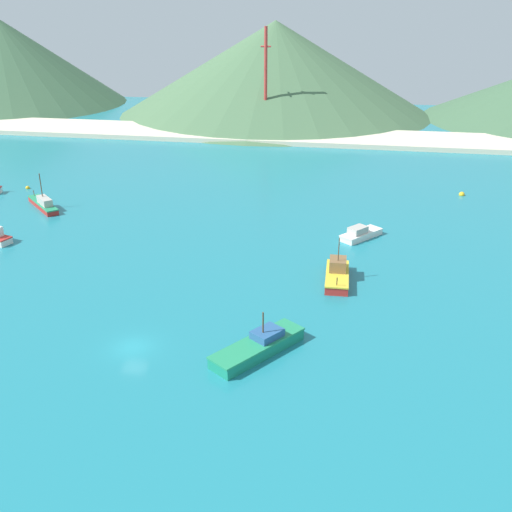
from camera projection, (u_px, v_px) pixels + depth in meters
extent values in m
cube|color=teal|center=(206.00, 243.00, 88.41)|extent=(260.00, 280.00, 0.50)
cube|color=red|center=(43.00, 206.00, 102.89)|extent=(9.16, 8.92, 0.83)
cube|color=#238C5B|center=(43.00, 203.00, 102.68)|extent=(9.35, 9.10, 0.20)
cube|color=#B2ADA3|center=(45.00, 201.00, 101.40)|extent=(4.12, 4.05, 1.20)
cylinder|color=#4C3823|center=(34.00, 193.00, 106.11)|extent=(0.45, 0.44, 1.13)
cylinder|color=#4C3823|center=(41.00, 185.00, 100.98)|extent=(0.17, 0.17, 4.11)
cube|color=silver|center=(361.00, 235.00, 89.72)|extent=(6.52, 7.23, 0.77)
cube|color=white|center=(361.00, 232.00, 89.52)|extent=(6.65, 7.38, 0.20)
cube|color=#B2ADA3|center=(358.00, 230.00, 88.73)|extent=(3.25, 3.40, 1.03)
cube|color=red|center=(337.00, 278.00, 75.51)|extent=(3.12, 8.40, 1.04)
cube|color=gold|center=(337.00, 274.00, 75.26)|extent=(3.18, 8.57, 0.20)
cube|color=brown|center=(338.00, 264.00, 75.87)|extent=(2.24, 2.80, 1.52)
cylinder|color=#4C3823|center=(337.00, 282.00, 71.62)|extent=(0.14, 0.61, 1.41)
cylinder|color=#4C3823|center=(339.00, 249.00, 74.44)|extent=(0.12, 0.12, 3.14)
cube|color=#198466|center=(258.00, 348.00, 59.95)|extent=(8.78, 10.62, 1.17)
cube|color=#238C5B|center=(258.00, 343.00, 59.67)|extent=(8.96, 10.83, 0.20)
cube|color=#28568C|center=(267.00, 334.00, 60.34)|extent=(3.60, 3.79, 0.82)
cylinder|color=#4C3823|center=(263.00, 322.00, 59.33)|extent=(0.17, 0.17, 2.32)
sphere|color=gold|center=(28.00, 188.00, 113.69)|extent=(0.79, 0.79, 0.79)
sphere|color=gold|center=(462.00, 194.00, 109.62)|extent=(1.04, 1.04, 1.04)
cube|color=beige|center=(278.00, 135.00, 156.69)|extent=(247.00, 19.80, 1.20)
cone|color=#3D6042|center=(1.00, 61.00, 203.82)|extent=(83.48, 83.48, 29.33)
cone|color=#476B47|center=(275.00, 68.00, 187.31)|extent=(100.46, 100.46, 28.45)
cylinder|color=#B7332D|center=(266.00, 82.00, 156.66)|extent=(0.86, 0.86, 27.80)
cylinder|color=#B7332D|center=(266.00, 46.00, 153.12)|extent=(2.78, 0.43, 0.43)
cylinder|color=#B7332D|center=(266.00, 69.00, 155.33)|extent=(0.43, 2.22, 0.43)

